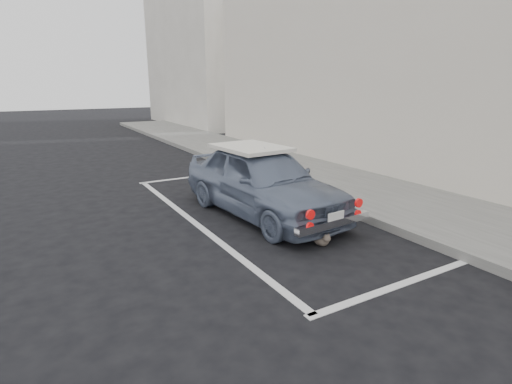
{
  "coord_description": "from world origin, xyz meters",
  "views": [
    {
      "loc": [
        -3.4,
        -3.52,
        2.47
      ],
      "look_at": [
        -0.23,
        1.91,
        0.75
      ],
      "focal_mm": 28.0,
      "sensor_mm": 36.0,
      "label": 1
    }
  ],
  "objects": [
    {
      "name": "shop_building",
      "position": [
        6.33,
        4.0,
        3.49
      ],
      "size": [
        3.5,
        18.0,
        7.0
      ],
      "color": "beige",
      "rests_on": "ground"
    },
    {
      "name": "pline_rear",
      "position": [
        0.5,
        -0.5,
        0.0
      ],
      "size": [
        3.0,
        0.12,
        0.01
      ],
      "primitive_type": "cube",
      "color": "silver",
      "rests_on": "ground"
    },
    {
      "name": "ground",
      "position": [
        0.0,
        0.0,
        0.0
      ],
      "size": [
        80.0,
        80.0,
        0.0
      ],
      "primitive_type": "plane",
      "color": "black",
      "rests_on": "ground"
    },
    {
      "name": "pline_side",
      "position": [
        -0.9,
        3.0,
        0.0
      ],
      "size": [
        0.12,
        7.0,
        0.01
      ],
      "primitive_type": "cube",
      "color": "silver",
      "rests_on": "ground"
    },
    {
      "name": "pline_front",
      "position": [
        0.5,
        6.5,
        0.0
      ],
      "size": [
        3.0,
        0.12,
        0.01
      ],
      "primitive_type": "cube",
      "color": "silver",
      "rests_on": "ground"
    },
    {
      "name": "retro_coupe",
      "position": [
        0.43,
        2.81,
        0.67
      ],
      "size": [
        1.88,
        4.03,
        1.33
      ],
      "rotation": [
        0.0,
        0.0,
        0.08
      ],
      "color": "slate",
      "rests_on": "ground"
    },
    {
      "name": "building_far",
      "position": [
        6.35,
        20.0,
        4.0
      ],
      "size": [
        3.5,
        10.0,
        8.0
      ],
      "primitive_type": "cube",
      "color": "beige",
      "rests_on": "ground"
    },
    {
      "name": "cat",
      "position": [
        0.43,
        1.0,
        0.11
      ],
      "size": [
        0.21,
        0.46,
        0.24
      ],
      "rotation": [
        0.0,
        0.0,
        -0.03
      ],
      "color": "#695A50",
      "rests_on": "ground"
    },
    {
      "name": "sidewalk",
      "position": [
        3.2,
        2.0,
        0.07
      ],
      "size": [
        2.8,
        40.0,
        0.15
      ],
      "primitive_type": "cube",
      "color": "#63635F",
      "rests_on": "ground"
    }
  ]
}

